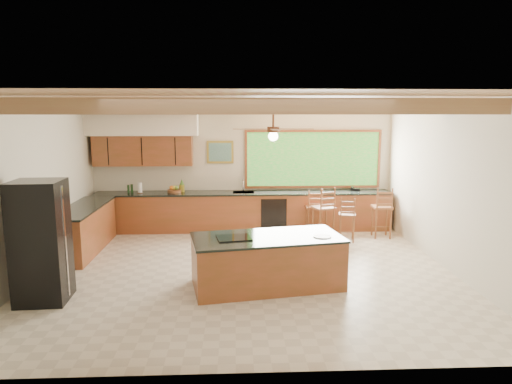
{
  "coord_description": "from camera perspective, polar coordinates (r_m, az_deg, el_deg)",
  "views": [
    {
      "loc": [
        -0.19,
        -7.77,
        2.76
      ],
      "look_at": [
        0.2,
        0.8,
        1.29
      ],
      "focal_mm": 32.0,
      "sensor_mm": 36.0,
      "label": 1
    }
  ],
  "objects": [
    {
      "name": "ground",
      "position": [
        8.25,
        -1.17,
        -9.81
      ],
      "size": [
        7.2,
        7.2,
        0.0
      ],
      "primitive_type": "plane",
      "color": "beige",
      "rests_on": "ground"
    },
    {
      "name": "room_shell",
      "position": [
        8.44,
        -2.49,
        6.03
      ],
      "size": [
        7.27,
        6.54,
        3.02
      ],
      "color": "beige",
      "rests_on": "ground"
    },
    {
      "name": "counter_run",
      "position": [
        10.56,
        -5.98,
        -2.85
      ],
      "size": [
        7.12,
        3.1,
        1.23
      ],
      "color": "brown",
      "rests_on": "ground"
    },
    {
      "name": "island",
      "position": [
        7.43,
        1.38,
        -8.64
      ],
      "size": [
        2.53,
        1.51,
        0.85
      ],
      "rotation": [
        0.0,
        0.0,
        0.17
      ],
      "color": "brown",
      "rests_on": "ground"
    },
    {
      "name": "refrigerator",
      "position": [
        7.43,
        -25.3,
        -5.65
      ],
      "size": [
        0.74,
        0.72,
        1.81
      ],
      "rotation": [
        0.0,
        0.0,
        0.05
      ],
      "color": "black",
      "rests_on": "ground"
    },
    {
      "name": "bar_stool_a",
      "position": [
        10.54,
        7.31,
        -1.97
      ],
      "size": [
        0.39,
        0.39,
        1.07
      ],
      "rotation": [
        0.0,
        0.0,
        0.02
      ],
      "color": "brown",
      "rests_on": "ground"
    },
    {
      "name": "bar_stool_b",
      "position": [
        10.08,
        11.39,
        -2.89
      ],
      "size": [
        0.42,
        0.42,
        0.99
      ],
      "rotation": [
        0.0,
        0.0,
        -0.19
      ],
      "color": "brown",
      "rests_on": "ground"
    },
    {
      "name": "bar_stool_c",
      "position": [
        10.11,
        8.49,
        -2.11
      ],
      "size": [
        0.53,
        0.53,
        1.18
      ],
      "rotation": [
        0.0,
        0.0,
        0.32
      ],
      "color": "brown",
      "rests_on": "ground"
    },
    {
      "name": "bar_stool_d",
      "position": [
        10.55,
        15.57,
        -1.96
      ],
      "size": [
        0.43,
        0.43,
        1.15
      ],
      "rotation": [
        0.0,
        0.0,
        -0.04
      ],
      "color": "brown",
      "rests_on": "ground"
    }
  ]
}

